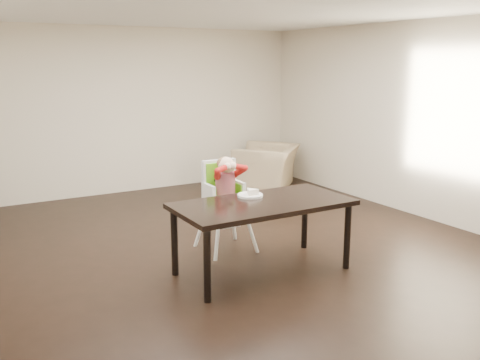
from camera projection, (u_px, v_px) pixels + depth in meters
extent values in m
plane|color=black|center=(235.00, 253.00, 6.12)|extent=(7.00, 7.00, 0.00)
cube|color=beige|center=(130.00, 111.00, 8.79)|extent=(6.00, 0.02, 2.70)
cube|color=beige|center=(425.00, 121.00, 7.30)|extent=(0.02, 7.00, 2.70)
cube|color=white|center=(234.00, 6.00, 5.54)|extent=(6.00, 7.00, 0.02)
cube|color=black|center=(263.00, 204.00, 5.42)|extent=(1.80, 0.90, 0.05)
cylinder|color=black|center=(207.00, 266.00, 4.79)|extent=(0.07, 0.07, 0.70)
cylinder|color=black|center=(347.00, 236.00, 5.59)|extent=(0.07, 0.07, 0.70)
cylinder|color=black|center=(174.00, 242.00, 5.41)|extent=(0.07, 0.07, 0.70)
cylinder|color=black|center=(305.00, 219.00, 6.22)|extent=(0.07, 0.07, 0.70)
cylinder|color=white|center=(218.00, 233.00, 5.89)|extent=(0.04, 0.04, 0.58)
cylinder|color=white|center=(250.00, 227.00, 6.09)|extent=(0.04, 0.04, 0.58)
cylinder|color=white|center=(202.00, 223.00, 6.25)|extent=(0.04, 0.04, 0.58)
cylinder|color=white|center=(233.00, 218.00, 6.44)|extent=(0.04, 0.04, 0.58)
cube|color=white|center=(225.00, 201.00, 6.10)|extent=(0.42, 0.38, 0.05)
cube|color=#5FB917|center=(225.00, 198.00, 6.10)|extent=(0.34, 0.32, 0.03)
cube|color=white|center=(219.00, 178.00, 6.19)|extent=(0.42, 0.06, 0.44)
cube|color=#5FB917|center=(220.00, 179.00, 6.17)|extent=(0.35, 0.03, 0.39)
cube|color=black|center=(218.00, 181.00, 6.07)|extent=(0.04, 0.19, 0.02)
cube|color=black|center=(228.00, 180.00, 6.13)|extent=(0.04, 0.19, 0.02)
cylinder|color=red|center=(225.00, 185.00, 6.06)|extent=(0.24, 0.24, 0.28)
sphere|color=beige|center=(226.00, 165.00, 6.00)|extent=(0.19, 0.19, 0.19)
ellipsoid|color=brown|center=(225.00, 163.00, 6.01)|extent=(0.19, 0.18, 0.14)
sphere|color=beige|center=(227.00, 167.00, 5.89)|extent=(0.08, 0.08, 0.08)
sphere|color=beige|center=(233.00, 166.00, 5.93)|extent=(0.08, 0.08, 0.08)
cylinder|color=white|center=(250.00, 196.00, 5.62)|extent=(0.34, 0.34, 0.02)
torus|color=white|center=(250.00, 195.00, 5.62)|extent=(0.34, 0.34, 0.01)
imported|color=tan|center=(267.00, 160.00, 9.22)|extent=(1.31, 1.30, 0.98)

